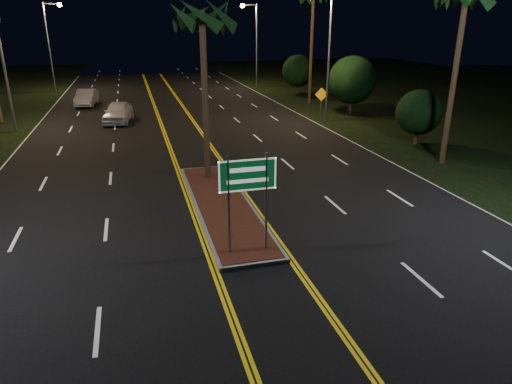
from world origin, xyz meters
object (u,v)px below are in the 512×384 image
object	(u,v)px
streetlight_left_mid	(7,45)
car_near	(118,111)
highway_sign	(248,184)
streetlight_right_mid	(325,43)
median_island	(223,205)
streetlight_left_far	(51,37)
shrub_mid	(352,80)
warning_sign	(321,99)
shrub_near	(419,112)
car_far	(86,96)
streetlight_right_far	(253,36)
shrub_far	(298,71)
palm_median	(202,16)

from	to	relation	value
streetlight_left_mid	car_near	world-z (taller)	streetlight_left_mid
highway_sign	streetlight_right_mid	xyz separation A→B (m)	(10.61, 19.20, 3.25)
median_island	streetlight_left_far	world-z (taller)	streetlight_left_far
shrub_mid	car_near	distance (m)	18.39
streetlight_left_far	warning_sign	size ratio (longest dim) A/B	3.72
streetlight_left_mid	shrub_near	distance (m)	26.37
median_island	warning_sign	world-z (taller)	warning_sign
streetlight_left_far	car_near	distance (m)	20.10
streetlight_left_mid	shrub_near	size ratio (longest dim) A/B	2.73
median_island	car_far	distance (m)	27.94
highway_sign	streetlight_right_far	world-z (taller)	streetlight_right_far
streetlight_right_far	shrub_mid	world-z (taller)	streetlight_right_far
streetlight_right_far	shrub_mid	size ratio (longest dim) A/B	1.95
streetlight_right_far	car_near	world-z (taller)	streetlight_right_far
streetlight_left_far	shrub_far	bearing A→B (deg)	-18.14
median_island	streetlight_left_far	size ratio (longest dim) A/B	1.14
shrub_mid	car_near	bearing A→B (deg)	175.16
palm_median	car_far	bearing A→B (deg)	106.75
warning_sign	palm_median	bearing A→B (deg)	-120.84
streetlight_left_far	streetlight_right_far	distance (m)	21.32
palm_median	car_near	xyz separation A→B (m)	(-4.23, 15.05, -6.40)
streetlight_right_mid	streetlight_right_far	size ratio (longest dim) A/B	1.00
median_island	streetlight_left_far	xyz separation A→B (m)	(-10.61, 37.00, 5.57)
median_island	streetlight_right_far	size ratio (longest dim) A/B	1.14
streetlight_right_far	shrub_far	distance (m)	7.56
streetlight_right_mid	warning_sign	bearing A→B (deg)	71.95
streetlight_left_mid	streetlight_right_far	bearing A→B (deg)	40.30
streetlight_left_mid	shrub_mid	size ratio (longest dim) A/B	1.95
shrub_mid	car_far	world-z (taller)	shrub_mid
highway_sign	streetlight_left_mid	xyz separation A→B (m)	(-10.61, 21.20, 3.25)
highway_sign	car_near	bearing A→B (deg)	100.54
streetlight_left_mid	streetlight_right_far	world-z (taller)	same
streetlight_left_far	shrub_near	distance (m)	38.67
warning_sign	highway_sign	bearing A→B (deg)	-107.66
palm_median	warning_sign	distance (m)	17.17
streetlight_left_mid	streetlight_right_mid	bearing A→B (deg)	-5.38
streetlight_left_mid	car_near	xyz separation A→B (m)	(6.38, 1.55, -4.78)
streetlight_left_far	palm_median	world-z (taller)	streetlight_left_far
streetlight_right_mid	shrub_near	xyz separation A→B (m)	(2.89, -8.00, -3.71)
palm_median	shrub_mid	xyz separation A→B (m)	(14.00, 13.50, -4.55)
median_island	streetlight_left_far	bearing A→B (deg)	106.00
median_island	shrub_mid	bearing A→B (deg)	50.53
shrub_near	shrub_far	size ratio (longest dim) A/B	0.83
palm_median	shrub_near	distance (m)	14.93
streetlight_left_mid	car_near	size ratio (longest dim) A/B	1.71
streetlight_left_mid	streetlight_left_far	world-z (taller)	same
streetlight_left_mid	shrub_near	bearing A→B (deg)	-22.52
median_island	streetlight_left_mid	distance (m)	20.80
streetlight_left_mid	warning_sign	xyz separation A→B (m)	(21.41, -1.43, -4.09)
median_island	warning_sign	distance (m)	19.01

